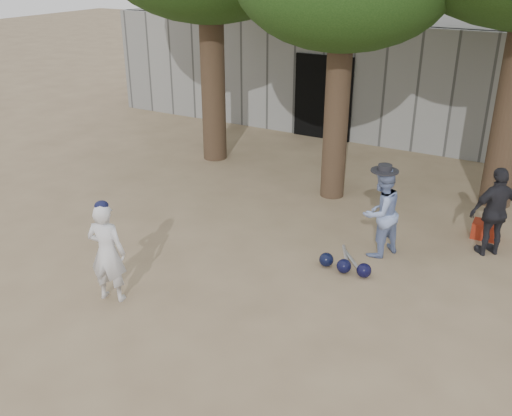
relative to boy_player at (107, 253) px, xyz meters
The scene contains 8 objects.
ground 1.40m from the boy_player, 54.64° to the left, with size 70.00×70.00×0.00m, color #937C5E.
boy_player is the anchor object (origin of this frame).
spectator_blue 4.32m from the boy_player, 47.55° to the left, with size 0.73×0.57×1.50m, color #8094C6.
spectator_dark 6.12m from the boy_player, 42.26° to the left, with size 0.89×0.37×1.51m, color black.
red_bag 6.43m from the boy_player, 46.89° to the left, with size 0.42×0.32×0.30m, color maroon.
back_building 11.35m from the boy_player, 86.53° to the left, with size 16.00×5.24×3.00m.
helmet_row 3.61m from the boy_player, 41.56° to the left, with size 0.87×0.29×0.23m.
bat_pile 3.85m from the boy_player, 46.36° to the left, with size 0.63×0.74×0.06m.
Camera 1 is at (4.58, -6.06, 4.58)m, focal length 40.00 mm.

